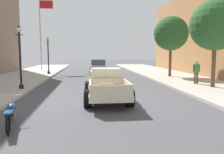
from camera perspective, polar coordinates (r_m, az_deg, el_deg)
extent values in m
plane|color=#47474C|center=(11.29, -1.29, -5.65)|extent=(140.00, 140.00, 0.00)
cube|color=beige|center=(10.75, -1.46, -3.32)|extent=(1.78, 4.91, 0.24)
cube|color=beige|center=(11.03, -1.61, -0.36)|extent=(1.56, 1.10, 0.80)
cube|color=beige|center=(10.93, -1.60, 2.01)|extent=(1.44, 0.94, 0.12)
cube|color=#3D4C5B|center=(11.57, -1.84, 0.75)|extent=(1.33, 0.04, 0.44)
cube|color=beige|center=(12.33, -2.08, -0.32)|extent=(1.32, 1.50, 0.52)
cube|color=silver|center=(13.12, -2.33, -0.01)|extent=(0.68, 0.10, 0.47)
cube|color=beige|center=(9.35, -0.77, -3.89)|extent=(1.70, 2.11, 0.04)
cube|color=beige|center=(9.28, -5.76, -2.63)|extent=(0.09, 2.10, 0.44)
cube|color=beige|center=(9.43, 4.14, -2.47)|extent=(0.09, 2.10, 0.44)
cube|color=beige|center=(8.33, -0.13, -3.61)|extent=(1.62, 0.08, 0.44)
cube|color=beige|center=(10.31, -1.29, -1.71)|extent=(1.62, 0.08, 0.44)
cylinder|color=black|center=(12.07, -6.23, -2.98)|extent=(0.36, 0.80, 0.80)
cylinder|color=silver|center=(12.07, -7.11, -2.99)|extent=(0.01, 0.66, 0.66)
cylinder|color=silver|center=(12.07, -7.16, -2.99)|extent=(0.02, 0.24, 0.24)
cylinder|color=black|center=(12.20, 2.24, -2.86)|extent=(0.36, 0.80, 0.80)
cylinder|color=silver|center=(12.22, 3.10, -2.84)|extent=(0.01, 0.66, 0.66)
cylinder|color=silver|center=(12.23, 3.15, -2.84)|extent=(0.02, 0.24, 0.24)
cylinder|color=black|center=(9.42, -6.27, -5.59)|extent=(0.36, 0.80, 0.80)
cylinder|color=silver|center=(9.42, -7.40, -5.60)|extent=(0.01, 0.66, 0.66)
cylinder|color=silver|center=(9.42, -7.46, -5.60)|extent=(0.02, 0.24, 0.24)
cylinder|color=black|center=(9.58, 4.58, -5.37)|extent=(0.36, 0.80, 0.80)
cylinder|color=silver|center=(9.62, 5.67, -5.34)|extent=(0.01, 0.66, 0.66)
cylinder|color=silver|center=(9.62, 5.73, -5.34)|extent=(0.02, 0.24, 0.24)
cube|color=olive|center=(8.96, -1.71, -2.92)|extent=(0.60, 0.44, 0.40)
cube|color=#3D2D1E|center=(8.96, -1.71, -2.92)|extent=(0.62, 0.05, 0.42)
cube|color=#2D2D33|center=(9.64, 0.37, -2.62)|extent=(0.47, 0.37, 0.28)
torus|color=black|center=(8.37, -24.41, -8.08)|extent=(0.21, 0.67, 0.67)
torus|color=black|center=(6.98, -25.58, -10.94)|extent=(0.21, 0.67, 0.67)
cube|color=#4C4C51|center=(7.61, -25.00, -9.12)|extent=(0.33, 0.48, 0.28)
ellipsoid|color=navy|center=(7.80, -24.88, -7.01)|extent=(0.37, 0.56, 0.24)
cube|color=black|center=(7.33, -25.26, -8.49)|extent=(0.34, 0.59, 0.10)
cylinder|color=silver|center=(8.24, -24.55, -6.15)|extent=(0.10, 0.26, 0.58)
cylinder|color=silver|center=(8.07, -24.72, -4.39)|extent=(0.61, 0.17, 0.04)
cube|color=navy|center=(6.89, -25.71, -8.39)|extent=(0.26, 0.43, 0.06)
cube|color=#B7B7BC|center=(24.73, -3.54, 2.23)|extent=(1.98, 4.40, 0.80)
cube|color=#384C5B|center=(24.54, -3.55, 3.88)|extent=(1.64, 2.09, 0.64)
cylinder|color=black|center=(26.06, -5.31, 1.80)|extent=(0.26, 0.67, 0.66)
cylinder|color=black|center=(26.03, -1.68, 1.82)|extent=(0.26, 0.67, 0.66)
cylinder|color=black|center=(23.49, -5.59, 1.31)|extent=(0.26, 0.67, 0.66)
cylinder|color=black|center=(23.46, -1.56, 1.34)|extent=(0.26, 0.67, 0.66)
cylinder|color=brown|center=(16.75, 20.88, -0.17)|extent=(0.14, 0.14, 0.86)
cylinder|color=brown|center=(16.83, 21.42, -0.16)|extent=(0.14, 0.14, 0.86)
cube|color=#387A47|center=(16.73, 21.25, 2.25)|extent=(0.36, 0.22, 0.56)
cylinder|color=#387A47|center=(16.64, 20.57, 2.16)|extent=(0.09, 0.09, 0.54)
cylinder|color=#387A47|center=(16.84, 21.91, 2.15)|extent=(0.09, 0.09, 0.54)
sphere|color=tan|center=(16.71, 21.30, 3.62)|extent=(0.22, 0.22, 0.22)
cylinder|color=black|center=(14.60, -22.64, -2.35)|extent=(0.28, 0.28, 0.24)
cylinder|color=black|center=(14.46, -22.92, 4.41)|extent=(0.12, 0.12, 3.20)
cylinder|color=black|center=(14.50, -23.17, 10.14)|extent=(0.50, 0.04, 0.04)
sphere|color=silver|center=(14.53, -23.22, 11.36)|extent=(0.32, 0.32, 0.32)
cone|color=black|center=(14.55, -23.25, 12.06)|extent=(0.24, 0.24, 0.14)
cylinder|color=black|center=(24.27, -16.23, 1.11)|extent=(0.28, 0.28, 0.24)
cylinder|color=black|center=(24.19, -16.35, 5.17)|extent=(0.12, 0.12, 3.20)
cylinder|color=black|center=(24.21, -16.46, 8.60)|extent=(0.50, 0.04, 0.04)
sphere|color=silver|center=(24.23, -16.48, 9.34)|extent=(0.32, 0.32, 0.32)
cone|color=black|center=(24.24, -16.49, 9.76)|extent=(0.24, 0.24, 0.14)
cylinder|color=#B2B2B7|center=(29.86, -18.24, 10.37)|extent=(0.12, 0.12, 9.00)
cube|color=red|center=(30.24, -16.82, 17.74)|extent=(1.60, 0.03, 1.00)
cylinder|color=brown|center=(15.47, 25.03, 2.68)|extent=(0.26, 0.26, 2.75)
sphere|color=#285628|center=(15.56, 25.48, 12.21)|extent=(3.21, 3.21, 3.21)
cylinder|color=brown|center=(21.37, 14.98, 3.97)|extent=(0.26, 0.26, 2.83)
sphere|color=#285628|center=(21.43, 15.18, 10.96)|extent=(3.19, 3.19, 3.19)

